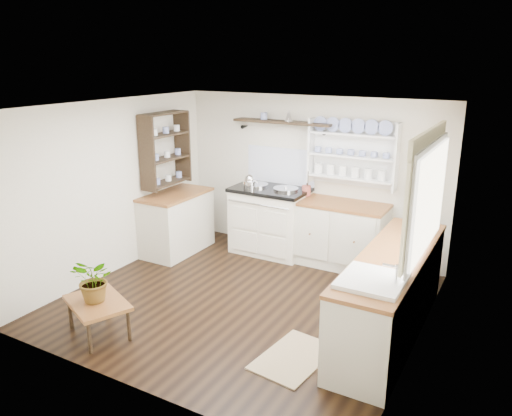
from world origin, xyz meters
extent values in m
cube|color=black|center=(0.00, 0.00, 0.00)|extent=(4.00, 3.80, 0.01)
cube|color=beige|center=(0.00, 1.90, 1.15)|extent=(4.00, 0.02, 2.30)
cube|color=beige|center=(2.00, 0.00, 1.15)|extent=(0.02, 3.80, 2.30)
cube|color=beige|center=(-2.00, 0.00, 1.15)|extent=(0.02, 3.80, 2.30)
cube|color=white|center=(0.00, 0.00, 2.30)|extent=(4.00, 3.80, 0.01)
cube|color=white|center=(1.96, 0.15, 1.50)|extent=(0.04, 1.40, 1.00)
cube|color=white|center=(1.94, 0.15, 1.50)|extent=(0.02, 1.50, 1.10)
cube|color=#FEF2CB|center=(1.92, 0.15, 2.08)|extent=(0.04, 1.55, 0.18)
cube|color=white|center=(-0.48, 1.57, 0.47)|extent=(1.06, 0.69, 0.94)
cube|color=black|center=(-0.48, 1.57, 0.96)|extent=(1.10, 0.73, 0.05)
cylinder|color=silver|center=(-0.72, 1.57, 1.00)|extent=(0.36, 0.36, 0.03)
cylinder|color=silver|center=(-0.23, 1.57, 1.00)|extent=(0.36, 0.36, 0.03)
cylinder|color=silver|center=(-0.48, 1.18, 0.83)|extent=(0.96, 0.02, 0.02)
cube|color=beige|center=(0.60, 1.60, 0.44)|extent=(1.25, 0.60, 0.88)
cube|color=brown|center=(0.60, 1.60, 0.88)|extent=(1.27, 0.63, 0.04)
cube|color=beige|center=(1.70, 0.10, 0.44)|extent=(0.60, 2.40, 0.88)
cube|color=brown|center=(1.70, 0.10, 0.88)|extent=(0.62, 2.43, 0.04)
cube|color=white|center=(1.70, -0.65, 0.80)|extent=(0.55, 0.60, 0.28)
cylinder|color=silver|center=(1.90, -0.65, 1.00)|extent=(0.02, 0.02, 0.22)
cube|color=beige|center=(-1.70, 0.90, 0.44)|extent=(0.60, 1.10, 0.88)
cube|color=brown|center=(-1.70, 0.90, 0.88)|extent=(0.62, 1.13, 0.04)
cube|color=white|center=(0.65, 1.88, 1.55)|extent=(1.20, 0.03, 0.90)
cube|color=white|center=(0.65, 1.79, 1.55)|extent=(1.20, 0.22, 0.02)
cylinder|color=navy|center=(0.65, 1.80, 1.82)|extent=(0.20, 0.02, 0.20)
cube|color=black|center=(-0.40, 1.77, 1.92)|extent=(1.50, 0.24, 0.04)
cone|color=black|center=(-1.05, 1.84, 1.81)|extent=(0.06, 0.20, 0.06)
cone|color=black|center=(0.25, 1.84, 1.81)|extent=(0.06, 0.20, 0.06)
cube|color=black|center=(-1.84, 0.90, 1.55)|extent=(0.28, 0.80, 1.05)
cylinder|color=#A2483B|center=(0.04, 1.68, 0.98)|extent=(0.13, 0.13, 0.15)
cube|color=brown|center=(-0.95, -1.40, 0.36)|extent=(0.85, 0.75, 0.04)
cylinder|color=black|center=(-1.31, -1.46, 0.17)|extent=(0.04, 0.04, 0.34)
cylinder|color=black|center=(-1.14, -1.09, 0.17)|extent=(0.04, 0.04, 0.34)
cylinder|color=black|center=(-0.75, -1.71, 0.17)|extent=(0.04, 0.04, 0.34)
cylinder|color=black|center=(-0.59, -1.34, 0.17)|extent=(0.04, 0.04, 0.34)
imported|color=#3F7233|center=(-0.95, -1.40, 0.62)|extent=(0.46, 0.41, 0.48)
cube|color=brown|center=(1.03, -0.80, 0.01)|extent=(0.65, 0.91, 0.02)
camera|label=1|loc=(2.77, -4.66, 2.80)|focal=35.00mm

